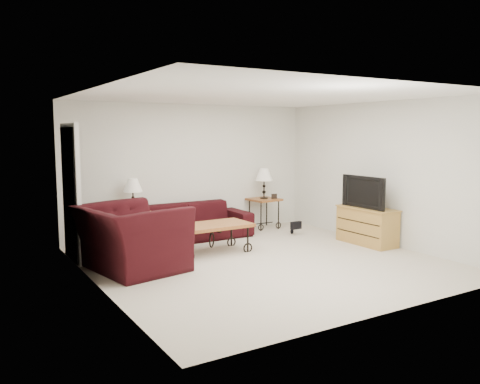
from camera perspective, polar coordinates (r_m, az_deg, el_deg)
name	(u,v)px	position (r m, az deg, el deg)	size (l,w,h in m)	color
ground	(264,262)	(7.59, 2.76, -8.06)	(5.00, 5.00, 0.00)	beige
wall_back	(192,170)	(9.54, -5.61, 2.60)	(5.00, 0.02, 2.50)	silver
wall_front	(395,200)	(5.49, 17.55, -0.85)	(5.00, 0.02, 2.50)	silver
wall_left	(97,190)	(6.33, -16.30, 0.19)	(0.02, 5.00, 2.50)	silver
wall_right	(382,173)	(9.01, 16.14, 2.11)	(0.02, 5.00, 2.50)	silver
ceiling	(265,96)	(7.36, 2.88, 11.11)	(5.00, 5.00, 0.00)	white
doorway	(70,194)	(7.96, -19.11, -0.26)	(0.08, 0.94, 2.04)	black
sofa	(191,222)	(9.12, -5.68, -3.45)	(2.23, 0.87, 0.65)	black
side_table_left	(134,228)	(8.91, -12.22, -4.05)	(0.53, 0.53, 0.58)	#9A5A27
side_table_right	(264,213)	(10.13, 2.79, -2.49)	(0.57, 0.57, 0.62)	#9A5A27
lamp_left	(133,195)	(8.81, -12.31, -0.33)	(0.33, 0.33, 0.58)	black
lamp_right	(264,184)	(10.04, 2.81, 0.99)	(0.35, 0.35, 0.62)	black
photo_frame_left	(128,210)	(8.66, -12.89, -2.10)	(0.12, 0.02, 0.10)	black
photo_frame_right	(274,196)	(10.03, 3.99, -0.50)	(0.12, 0.02, 0.10)	black
coffee_table	(212,238)	(8.08, -3.30, -5.40)	(1.27, 0.69, 0.48)	#9A5A27
armchair	(131,238)	(7.21, -12.53, -5.22)	(1.43, 1.25, 0.93)	black
throw_pillow	(142,234)	(7.20, -11.28, -4.77)	(0.42, 0.11, 0.42)	#CE601A
tv_stand	(367,226)	(8.97, 14.51, -3.82)	(0.45, 1.09, 0.65)	#A6823D
television	(367,192)	(8.86, 14.54, 0.02)	(0.97, 0.13, 0.56)	black
backpack	(292,222)	(9.60, 6.05, -3.51)	(0.36, 0.27, 0.46)	black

